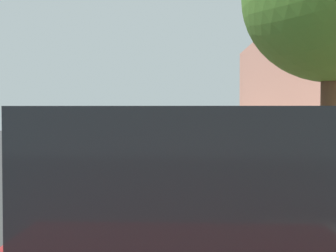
{
  "coord_description": "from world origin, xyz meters",
  "views": [
    {
      "loc": [
        0.83,
        -16.31,
        1.96
      ],
      "look_at": [
        0.5,
        9.77,
        1.16
      ],
      "focal_mm": 47.53,
      "sensor_mm": 36.0,
      "label": 1
    }
  ],
  "objects": [
    {
      "name": "sidewalk",
      "position": [
        4.06,
        0.0,
        0.07
      ],
      "size": [
        4.15,
        38.94,
        0.14
      ],
      "primitive_type": "cube",
      "color": "#A6A190",
      "rests_on": "ground"
    },
    {
      "name": "ground",
      "position": [
        0.0,
        0.0,
        0.0
      ],
      "size": [
        62.31,
        62.31,
        0.0
      ],
      "primitive_type": "plane",
      "color": "#363636"
    },
    {
      "name": "cyclist_with_backpack",
      "position": [
        1.67,
        8.6,
        0.98
      ],
      "size": [
        0.48,
        0.6,
        1.62
      ],
      "color": "#C6B284",
      "rests_on": "ground"
    },
    {
      "name": "bicycle_at_curb",
      "position": [
        1.44,
        9.06,
        0.37
      ],
      "size": [
        1.58,
        0.8,
        0.75
      ],
      "color": "black",
      "rests_on": "ground"
    },
    {
      "name": "parked_sedan_black_mid",
      "position": [
        0.85,
        4.79,
        0.75
      ],
      "size": [
        1.96,
        4.46,
        1.52
      ],
      "color": "black",
      "rests_on": "ground"
    },
    {
      "name": "fire_hydrant",
      "position": [
        2.34,
        -0.06,
        0.56
      ],
      "size": [
        0.22,
        0.22,
        0.84
      ],
      "color": "red",
      "rests_on": "sidewalk"
    },
    {
      "name": "curb_edge",
      "position": [
        1.91,
        0.0,
        0.07
      ],
      "size": [
        0.16,
        38.94,
        0.14
      ],
      "primitive_type": "cube",
      "color": "gray",
      "rests_on": "ground"
    },
    {
      "name": "building_facade",
      "position": [
        6.39,
        0.0,
        3.33
      ],
      "size": [
        0.5,
        38.94,
        6.66
      ],
      "primitive_type": "cube",
      "color": "#B27664",
      "rests_on": "ground"
    },
    {
      "name": "parked_suv_red_nearest",
      "position": [
        0.88,
        -12.66,
        1.03
      ],
      "size": [
        2.09,
        4.76,
        1.99
      ],
      "color": "maroon",
      "rests_on": "ground"
    },
    {
      "name": "lane_stripe_centre",
      "position": [
        -2.66,
        0.53,
        0.0
      ],
      "size": [
        0.14,
        40.0,
        0.01
      ],
      "color": "white",
      "rests_on": "ground"
    },
    {
      "name": "parked_suv_white_second",
      "position": [
        0.83,
        -6.6,
        1.03
      ],
      "size": [
        1.97,
        4.7,
        1.99
      ],
      "color": "white",
      "rests_on": "ground"
    },
    {
      "name": "lane_stripe_bike_edge",
      "position": [
        0.44,
        0.0,
        0.0
      ],
      "size": [
        0.12,
        38.94,
        0.01
      ],
      "primitive_type": "cube",
      "color": "white",
      "rests_on": "ground"
    },
    {
      "name": "parked_sedan_silver_far",
      "position": [
        0.82,
        15.32,
        0.75
      ],
      "size": [
        1.87,
        4.42,
        1.52
      ],
      "color": "#B7BABF",
      "rests_on": "ground"
    }
  ]
}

